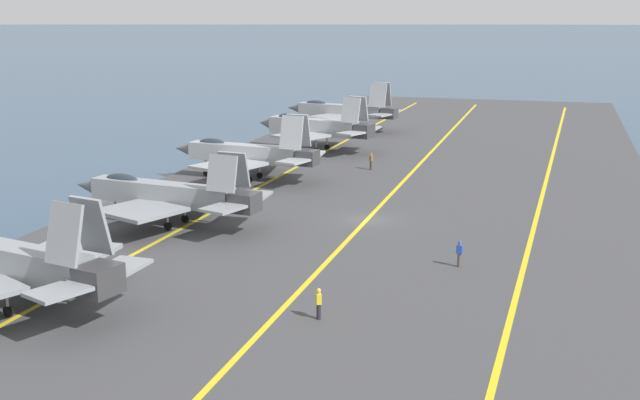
# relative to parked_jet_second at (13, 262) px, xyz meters

# --- Properties ---
(ground_plane) EXTENTS (2000.00, 2000.00, 0.00)m
(ground_plane) POSITION_rel_parked_jet_second_xyz_m (24.30, -14.29, -3.03)
(ground_plane) COLOR #334C66
(carrier_deck) EXTENTS (184.59, 46.14, 0.40)m
(carrier_deck) POSITION_rel_parked_jet_second_xyz_m (24.30, -14.29, -2.83)
(carrier_deck) COLOR #424244
(carrier_deck) RESTS_ON ground
(deck_stripe_foul_line) EXTENTS (166.08, 5.07, 0.01)m
(deck_stripe_foul_line) POSITION_rel_parked_jet_second_xyz_m (24.30, -26.98, -2.63)
(deck_stripe_foul_line) COLOR yellow
(deck_stripe_foul_line) RESTS_ON carrier_deck
(deck_stripe_centerline) EXTENTS (166.13, 0.36, 0.01)m
(deck_stripe_centerline) POSITION_rel_parked_jet_second_xyz_m (24.30, -14.29, -2.63)
(deck_stripe_centerline) COLOR yellow
(deck_stripe_centerline) RESTS_ON carrier_deck
(deck_stripe_edge_line) EXTENTS (166.09, 4.60, 0.01)m
(deck_stripe_edge_line) POSITION_rel_parked_jet_second_xyz_m (24.30, -1.61, -2.63)
(deck_stripe_edge_line) COLOR yellow
(deck_stripe_edge_line) RESTS_ON carrier_deck
(parked_jet_second) EXTENTS (13.21, 15.21, 6.71)m
(parked_jet_second) POSITION_rel_parked_jet_second_xyz_m (0.00, 0.00, 0.00)
(parked_jet_second) COLOR gray
(parked_jet_second) RESTS_ON carrier_deck
(parked_jet_third) EXTENTS (12.58, 16.43, 6.00)m
(parked_jet_third) POSITION_rel_parked_jet_second_xyz_m (18.22, 0.06, -0.19)
(parked_jet_third) COLOR gray
(parked_jet_third) RESTS_ON carrier_deck
(parked_jet_fourth) EXTENTS (14.14, 15.41, 6.62)m
(parked_jet_fourth) POSITION_rel_parked_jet_second_xyz_m (35.73, 0.38, -0.01)
(parked_jet_fourth) COLOR #9EA3A8
(parked_jet_fourth) RESTS_ON carrier_deck
(parked_jet_fifth) EXTENTS (12.56, 15.32, 6.61)m
(parked_jet_fifth) POSITION_rel_parked_jet_second_xyz_m (53.84, -1.02, 0.15)
(parked_jet_fifth) COLOR #9EA3A8
(parked_jet_fifth) RESTS_ON carrier_deck
(parked_jet_sixth) EXTENTS (12.22, 16.41, 6.76)m
(parked_jet_sixth) POSITION_rel_parked_jet_second_xyz_m (70.73, 0.14, 0.09)
(parked_jet_sixth) COLOR #93999E
(parked_jet_sixth) RESTS_ON carrier_deck
(crew_brown_vest) EXTENTS (0.44, 0.36, 1.77)m
(crew_brown_vest) POSITION_rel_parked_jet_second_xyz_m (44.29, -9.94, -1.66)
(crew_brown_vest) COLOR #383328
(crew_brown_vest) RESTS_ON carrier_deck
(crew_yellow_vest) EXTENTS (0.46, 0.40, 1.74)m
(crew_yellow_vest) POSITION_rel_parked_jet_second_xyz_m (3.04, -16.64, -1.68)
(crew_yellow_vest) COLOR #232328
(crew_yellow_vest) RESTS_ON carrier_deck
(crew_blue_vest) EXTENTS (0.32, 0.42, 1.75)m
(crew_blue_vest) POSITION_rel_parked_jet_second_xyz_m (14.23, -22.72, -1.67)
(crew_blue_vest) COLOR #4C473D
(crew_blue_vest) RESTS_ON carrier_deck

